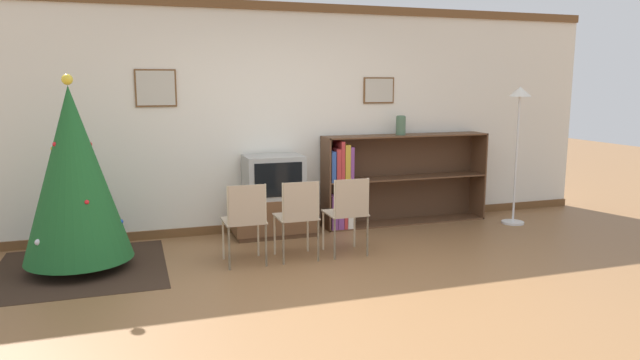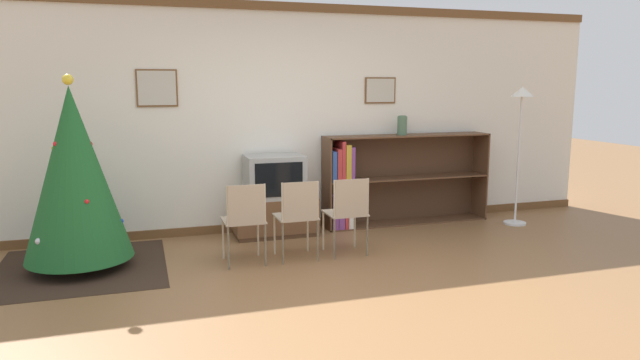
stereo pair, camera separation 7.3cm
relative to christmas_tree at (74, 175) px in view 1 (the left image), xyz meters
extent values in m
plane|color=brown|center=(2.16, -1.46, -0.92)|extent=(24.00, 24.00, 0.00)
cube|color=silver|center=(2.16, 0.96, 0.43)|extent=(8.70, 0.08, 2.70)
cube|color=brown|center=(2.16, 0.91, 1.73)|extent=(8.70, 0.03, 0.10)
cube|color=brown|center=(2.16, 0.91, -0.87)|extent=(8.70, 0.03, 0.10)
cube|color=brown|center=(0.81, 0.91, 0.79)|extent=(0.45, 0.02, 0.41)
cube|color=#BCB7A8|center=(0.81, 0.90, 0.79)|extent=(0.41, 0.01, 0.38)
cube|color=brown|center=(3.51, 0.91, 0.76)|extent=(0.41, 0.02, 0.32)
cube|color=#BCB7A8|center=(3.51, 0.90, 0.76)|extent=(0.37, 0.01, 0.29)
cube|color=#332319|center=(0.00, 0.00, -0.92)|extent=(1.58, 1.63, 0.01)
cylinder|color=maroon|center=(0.00, 0.00, -0.87)|extent=(0.36, 0.36, 0.10)
cone|color=#1E5B28|center=(0.00, 0.00, 0.01)|extent=(1.00, 1.00, 1.64)
sphere|color=yellow|center=(0.00, 0.00, 0.88)|extent=(0.10, 0.10, 0.10)
sphere|color=gold|center=(-0.05, 0.08, 0.50)|extent=(0.06, 0.06, 0.06)
sphere|color=red|center=(0.11, -0.29, -0.21)|extent=(0.04, 0.04, 0.04)
sphere|color=silver|center=(-0.04, 0.16, 0.29)|extent=(0.05, 0.05, 0.05)
sphere|color=#1E4CB2|center=(0.39, -0.01, -0.48)|extent=(0.05, 0.05, 0.05)
sphere|color=silver|center=(-0.31, -0.27, -0.56)|extent=(0.06, 0.06, 0.06)
sphere|color=gold|center=(0.12, 0.34, -0.40)|extent=(0.04, 0.04, 0.04)
sphere|color=red|center=(-0.13, -0.08, 0.30)|extent=(0.04, 0.04, 0.04)
sphere|color=gold|center=(-0.17, 0.04, 0.25)|extent=(0.04, 0.04, 0.04)
sphere|color=red|center=(0.14, 0.08, 0.27)|extent=(0.05, 0.05, 0.05)
cube|color=#4C311E|center=(2.07, 0.64, -0.90)|extent=(0.92, 0.48, 0.05)
cube|color=brown|center=(2.07, 0.64, -0.67)|extent=(0.96, 0.50, 0.40)
cube|color=#9E9E99|center=(2.07, 0.64, -0.23)|extent=(0.67, 0.48, 0.50)
cube|color=black|center=(2.07, 0.40, -0.23)|extent=(0.55, 0.01, 0.39)
cube|color=tan|center=(1.54, -0.29, -0.49)|extent=(0.40, 0.40, 0.02)
cube|color=tan|center=(1.54, -0.49, -0.29)|extent=(0.35, 0.01, 0.38)
cylinder|color=beige|center=(1.36, -0.11, -0.71)|extent=(0.02, 0.02, 0.42)
cylinder|color=beige|center=(1.72, -0.11, -0.71)|extent=(0.02, 0.02, 0.42)
cylinder|color=beige|center=(1.36, -0.47, -0.71)|extent=(0.02, 0.02, 0.42)
cylinder|color=beige|center=(1.72, -0.47, -0.71)|extent=(0.02, 0.02, 0.42)
cylinder|color=beige|center=(1.36, -0.47, -0.51)|extent=(0.02, 0.02, 0.82)
cylinder|color=beige|center=(1.72, -0.47, -0.51)|extent=(0.02, 0.02, 0.82)
cube|color=tan|center=(2.07, -0.29, -0.49)|extent=(0.40, 0.40, 0.02)
cube|color=tan|center=(2.07, -0.49, -0.29)|extent=(0.35, 0.01, 0.38)
cylinder|color=beige|center=(1.89, -0.11, -0.71)|extent=(0.02, 0.02, 0.42)
cylinder|color=beige|center=(2.25, -0.11, -0.71)|extent=(0.02, 0.02, 0.42)
cylinder|color=beige|center=(1.89, -0.47, -0.71)|extent=(0.02, 0.02, 0.42)
cylinder|color=beige|center=(2.25, -0.47, -0.71)|extent=(0.02, 0.02, 0.42)
cylinder|color=beige|center=(1.89, -0.47, -0.51)|extent=(0.02, 0.02, 0.82)
cylinder|color=beige|center=(2.25, -0.47, -0.51)|extent=(0.02, 0.02, 0.82)
cube|color=tan|center=(2.61, -0.29, -0.49)|extent=(0.40, 0.40, 0.02)
cube|color=tan|center=(2.61, -0.49, -0.29)|extent=(0.35, 0.01, 0.38)
cylinder|color=beige|center=(2.43, -0.11, -0.71)|extent=(0.02, 0.02, 0.42)
cylinder|color=beige|center=(2.79, -0.11, -0.71)|extent=(0.02, 0.02, 0.42)
cylinder|color=beige|center=(2.43, -0.47, -0.71)|extent=(0.02, 0.02, 0.42)
cylinder|color=beige|center=(2.79, -0.47, -0.71)|extent=(0.02, 0.02, 0.42)
cylinder|color=beige|center=(2.43, -0.47, -0.51)|extent=(0.02, 0.02, 0.82)
cylinder|color=beige|center=(2.79, -0.47, -0.51)|extent=(0.02, 0.02, 0.82)
cube|color=brown|center=(2.74, 0.72, -0.36)|extent=(0.02, 0.36, 1.13)
cube|color=brown|center=(4.88, 0.72, -0.36)|extent=(0.02, 0.36, 1.13)
cube|color=brown|center=(3.81, 0.72, 0.20)|extent=(2.16, 0.36, 0.02)
cube|color=brown|center=(3.81, 0.72, -0.91)|extent=(2.16, 0.36, 0.02)
cube|color=brown|center=(3.81, 0.72, -0.34)|extent=(2.12, 0.36, 0.02)
cube|color=#492F1E|center=(3.81, 0.90, -0.36)|extent=(2.16, 0.01, 1.13)
cube|color=#7A3D7F|center=(2.80, 0.65, -0.70)|extent=(0.07, 0.20, 0.41)
cube|color=#7A3D7F|center=(2.88, 0.66, -0.71)|extent=(0.08, 0.23, 0.40)
cube|color=#B73333|center=(2.95, 0.68, -0.70)|extent=(0.04, 0.26, 0.41)
cube|color=silver|center=(3.01, 0.67, -0.69)|extent=(0.08, 0.23, 0.43)
cube|color=#2D4C93|center=(2.79, 0.66, -0.14)|extent=(0.05, 0.22, 0.37)
cube|color=#B73333|center=(2.85, 0.68, -0.13)|extent=(0.05, 0.26, 0.40)
cube|color=#B73333|center=(2.90, 0.70, -0.08)|extent=(0.04, 0.30, 0.49)
cube|color=gold|center=(2.96, 0.68, -0.10)|extent=(0.07, 0.27, 0.45)
cube|color=#7A3D7F|center=(3.02, 0.69, -0.12)|extent=(0.04, 0.28, 0.42)
cylinder|color=#47664C|center=(3.73, 0.72, 0.32)|extent=(0.12, 0.12, 0.23)
torus|color=#47664C|center=(3.73, 0.72, 0.44)|extent=(0.11, 0.11, 0.02)
cylinder|color=silver|center=(5.11, 0.24, -0.91)|extent=(0.28, 0.28, 0.03)
cylinder|color=silver|center=(5.11, 0.24, -0.11)|extent=(0.03, 0.03, 1.58)
cone|color=white|center=(5.11, 0.24, 0.74)|extent=(0.28, 0.28, 0.12)
camera|label=1|loc=(0.53, -5.72, 0.84)|focal=32.00mm
camera|label=2|loc=(0.60, -5.75, 0.84)|focal=32.00mm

